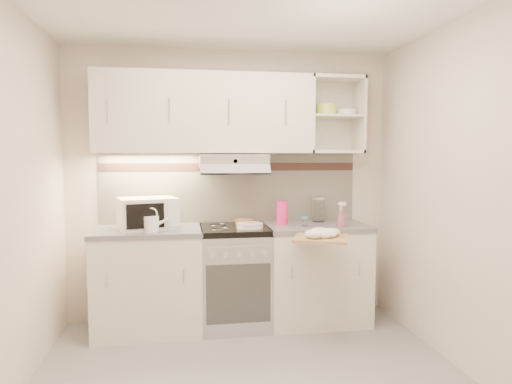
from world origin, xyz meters
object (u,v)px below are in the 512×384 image
at_px(electric_range, 235,276).
at_px(cutting_board, 321,238).
at_px(microwave, 148,213).
at_px(spray_bottle, 341,216).
at_px(watering_can, 152,223).
at_px(plate_stack, 250,225).
at_px(glass_jar, 319,209).
at_px(pink_pitcher, 282,213).

bearing_deg(electric_range, cutting_board, -39.30).
xyz_separation_m(microwave, spray_bottle, (1.68, -0.16, -0.04)).
bearing_deg(cutting_board, microwave, -179.08).
xyz_separation_m(electric_range, cutting_board, (0.64, -0.52, 0.42)).
relative_size(microwave, watering_can, 2.30).
bearing_deg(watering_can, plate_stack, 6.76).
height_order(glass_jar, spray_bottle, same).
relative_size(watering_can, plate_stack, 1.04).
bearing_deg(microwave, spray_bottle, -20.68).
bearing_deg(pink_pitcher, watering_can, 172.70).
bearing_deg(watering_can, microwave, 108.30).
relative_size(electric_range, plate_stack, 3.92).
xyz_separation_m(pink_pitcher, spray_bottle, (0.49, -0.23, -0.02)).
xyz_separation_m(electric_range, spray_bottle, (0.93, -0.16, 0.54)).
distance_m(pink_pitcher, cutting_board, 0.63).
bearing_deg(glass_jar, cutting_board, -105.18).
distance_m(glass_jar, spray_bottle, 0.35).
bearing_deg(glass_jar, spray_bottle, -71.87).
distance_m(microwave, watering_can, 0.19).
height_order(plate_stack, cutting_board, plate_stack).
height_order(watering_can, glass_jar, glass_jar).
bearing_deg(plate_stack, electric_range, 142.36).
bearing_deg(electric_range, pink_pitcher, 8.95).
xyz_separation_m(microwave, pink_pitcher, (1.20, 0.06, -0.03)).
bearing_deg(microwave, glass_jar, -9.12).
bearing_deg(pink_pitcher, microwave, 164.22).
bearing_deg(microwave, cutting_board, -35.97).
bearing_deg(watering_can, glass_jar, 14.52).
distance_m(microwave, pink_pitcher, 1.20).
height_order(microwave, cutting_board, microwave).
relative_size(plate_stack, pink_pitcher, 1.07).
xyz_separation_m(watering_can, cutting_board, (1.34, -0.36, -0.10)).
relative_size(watering_can, cutting_board, 0.56).
bearing_deg(spray_bottle, plate_stack, 155.42).
distance_m(electric_range, cutting_board, 0.92).
bearing_deg(plate_stack, glass_jar, 21.03).
xyz_separation_m(plate_stack, pink_pitcher, (0.32, 0.17, 0.09)).
bearing_deg(microwave, pink_pitcher, -12.10).
bearing_deg(pink_pitcher, spray_bottle, -43.85).
bearing_deg(electric_range, glass_jar, 11.84).
distance_m(glass_jar, cutting_board, 0.73).
distance_m(electric_range, spray_bottle, 1.09).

